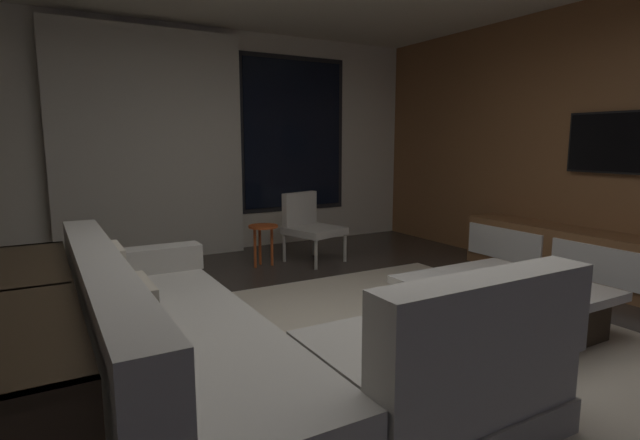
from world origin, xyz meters
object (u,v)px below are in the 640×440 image
Objects in this scene: book_stack_on_coffee_table at (512,276)px; side_stool at (263,233)px; coffee_table at (501,307)px; accent_chair_near_window at (309,223)px; sectional_couch at (239,354)px; media_console at (619,267)px; mounted_tv at (620,143)px; console_table_behind_couch at (29,361)px.

book_stack_on_coffee_table is 2.71m from side_stool.
accent_chair_near_window reaches higher than coffee_table.
sectional_couch is 3.21× the size of accent_chair_near_window.
media_console is (1.64, 0.09, 0.06)m from coffee_table.
sectional_couch is at bearing -178.94° from coffee_table.
side_stool is (-0.87, 2.56, -0.01)m from book_stack_on_coffee_table.
side_stool is (-0.73, 2.60, 0.19)m from coffee_table.
book_stack_on_coffee_table is at bearing -171.51° from mounted_tv.
media_console is 3.15× the size of mounted_tv.
book_stack_on_coffee_table is 0.08× the size of media_console.
side_stool is 0.22× the size of console_table_behind_couch.
sectional_couch reaches higher than media_console.
accent_chair_near_window is (1.84, 2.62, 0.14)m from sectional_couch.
book_stack_on_coffee_table is 3.05m from console_table_behind_couch.
mounted_tv reaches higher than coffee_table.
book_stack_on_coffee_table is (2.13, 0.07, 0.10)m from sectional_couch.
mounted_tv is at bearing 2.32° from console_table_behind_couch.
sectional_couch is 2.00m from coffee_table.
sectional_couch reaches higher than accent_chair_near_window.
media_console is 1.13m from mounted_tv.
mounted_tv is (1.98, -2.30, 0.92)m from accent_chair_near_window.
book_stack_on_coffee_table is 2.57m from accent_chair_near_window.
console_table_behind_couch is at bearing 178.87° from book_stack_on_coffee_table.
sectional_couch is 3.20m from accent_chair_near_window.
accent_chair_near_window reaches higher than side_stool.
coffee_table is 4.50× the size of book_stack_on_coffee_table.
coffee_table is 0.24m from book_stack_on_coffee_table.
media_console is (2.37, -2.51, -0.12)m from side_stool.
sectional_couch is 2.93m from side_stool.
console_table_behind_couch is at bearing -131.07° from side_stool.
accent_chair_near_window is (-0.16, 2.58, 0.25)m from coffee_table.
coffee_table is at bearing -176.89° from media_console.
side_stool is at bearing 137.83° from mounted_tv.
sectional_couch is 2.14m from book_stack_on_coffee_table.
sectional_couch is at bearing -178.02° from media_console.
coffee_table is 1.18× the size of mounted_tv.
media_console is at bearing -46.62° from side_stool.
media_console is (1.80, -2.49, -0.18)m from accent_chair_near_window.
mounted_tv is at bearing 8.94° from coffee_table.
side_stool is 0.47× the size of mounted_tv.
side_stool is 3.58m from mounted_tv.
book_stack_on_coffee_table reaches higher than coffee_table.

